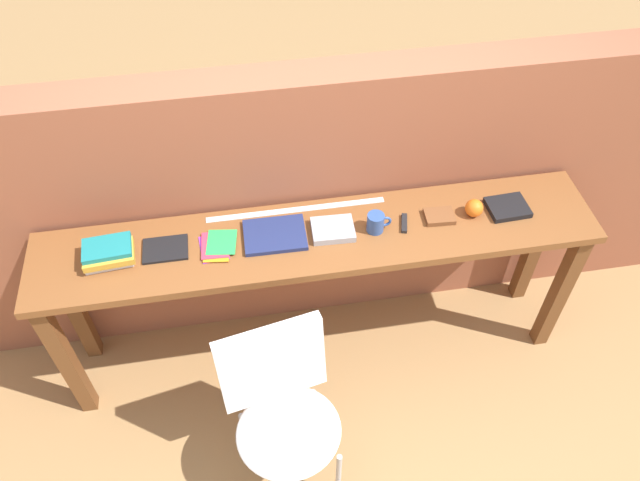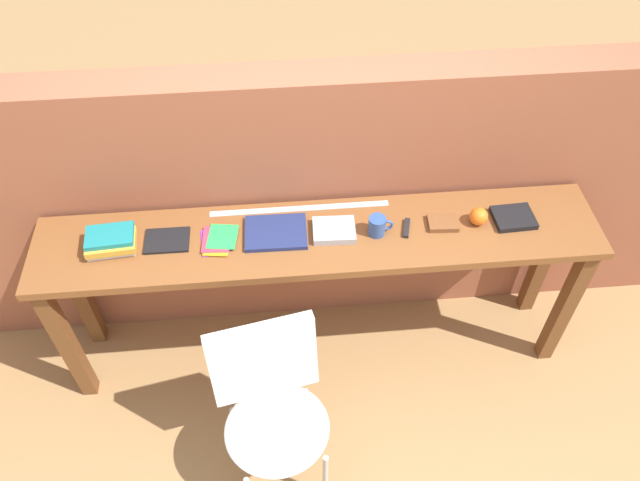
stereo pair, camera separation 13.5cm
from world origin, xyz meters
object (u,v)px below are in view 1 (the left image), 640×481
at_px(book_repair_rightmost, 508,207).
at_px(multitool_folded, 404,223).
at_px(book_open_centre, 275,235).
at_px(pamphlet_pile_colourful, 217,246).
at_px(mug, 376,223).
at_px(book_stack_leftmost, 108,254).
at_px(leather_journal_brown, 439,216).
at_px(magazine_cycling, 165,249).
at_px(sports_ball_small, 474,208).
at_px(chair_white_moulded, 283,408).

bearing_deg(book_repair_rightmost, multitool_folded, 179.10).
xyz_separation_m(book_open_centre, book_repair_rightmost, (1.06, -0.01, 0.00)).
relative_size(pamphlet_pile_colourful, mug, 1.73).
distance_m(book_stack_leftmost, leather_journal_brown, 1.44).
distance_m(book_open_centre, multitool_folded, 0.58).
xyz_separation_m(magazine_cycling, pamphlet_pile_colourful, (0.22, -0.02, 0.00)).
xyz_separation_m(book_stack_leftmost, sports_ball_small, (1.60, 0.01, -0.00)).
bearing_deg(chair_white_moulded, mug, 50.07).
bearing_deg(book_stack_leftmost, chair_white_moulded, -43.86).
relative_size(leather_journal_brown, sports_ball_small, 1.60).
bearing_deg(book_stack_leftmost, sports_ball_small, 0.22).
xyz_separation_m(book_open_centre, leather_journal_brown, (0.74, -0.01, 0.00)).
height_order(magazine_cycling, book_repair_rightmost, book_repair_rightmost).
height_order(multitool_folded, sports_ball_small, sports_ball_small).
xyz_separation_m(mug, book_repair_rightmost, (0.62, 0.02, -0.03)).
relative_size(chair_white_moulded, mug, 8.10).
distance_m(mug, book_repair_rightmost, 0.62).
xyz_separation_m(book_open_centre, mug, (0.44, -0.03, 0.03)).
distance_m(book_stack_leftmost, sports_ball_small, 1.60).
height_order(book_stack_leftmost, pamphlet_pile_colourful, book_stack_leftmost).
xyz_separation_m(pamphlet_pile_colourful, book_open_centre, (0.25, 0.02, 0.00)).
relative_size(magazine_cycling, book_open_centre, 0.71).
bearing_deg(sports_ball_small, book_stack_leftmost, -179.78).
relative_size(magazine_cycling, pamphlet_pile_colourful, 1.00).
relative_size(pamphlet_pile_colourful, sports_ball_small, 2.35).
bearing_deg(book_stack_leftmost, book_open_centre, 1.47).
bearing_deg(multitool_folded, mug, -175.81).
xyz_separation_m(book_open_centre, multitool_folded, (0.58, -0.02, -0.00)).
distance_m(book_stack_leftmost, book_repair_rightmost, 1.76).
bearing_deg(leather_journal_brown, book_repair_rightmost, 3.71).
relative_size(chair_white_moulded, book_open_centre, 3.31).
distance_m(mug, sports_ball_small, 0.45).
xyz_separation_m(magazine_cycling, book_repair_rightmost, (1.53, -0.01, 0.01)).
bearing_deg(chair_white_moulded, multitool_folded, 43.85).
height_order(pamphlet_pile_colourful, mug, mug).
bearing_deg(mug, magazine_cycling, 178.06).
distance_m(pamphlet_pile_colourful, book_repair_rightmost, 1.32).
xyz_separation_m(pamphlet_pile_colourful, mug, (0.70, -0.01, 0.04)).
relative_size(mug, book_repair_rightmost, 0.62).
relative_size(leather_journal_brown, book_repair_rightmost, 0.73).
height_order(book_open_centre, multitool_folded, book_open_centre).
xyz_separation_m(magazine_cycling, multitool_folded, (1.05, -0.02, 0.00)).
bearing_deg(chair_white_moulded, leather_journal_brown, 37.92).
height_order(book_open_centre, sports_ball_small, sports_ball_small).
distance_m(chair_white_moulded, leather_journal_brown, 1.08).
relative_size(multitool_folded, sports_ball_small, 1.35).
relative_size(chair_white_moulded, multitool_folded, 8.10).
height_order(pamphlet_pile_colourful, book_open_centre, book_open_centre).
height_order(book_open_centre, leather_journal_brown, leather_journal_brown).
distance_m(book_open_centre, sports_ball_small, 0.90).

